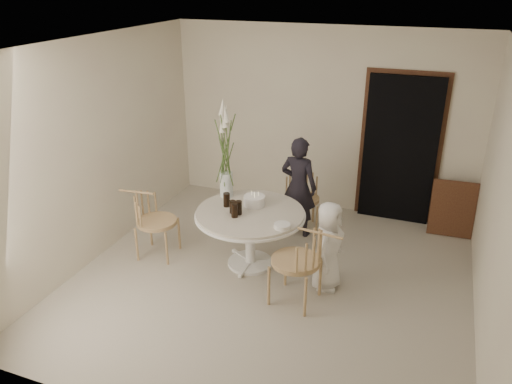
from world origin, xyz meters
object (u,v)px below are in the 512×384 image
(chair_far, at_px, (301,190))
(chair_left, at_px, (147,214))
(birthday_cake, at_px, (254,201))
(girl, at_px, (298,187))
(chair_right, at_px, (307,256))
(boy, at_px, (328,246))
(table, at_px, (250,220))
(flower_vase, at_px, (226,152))

(chair_far, bearing_deg, chair_left, -158.67)
(chair_far, height_order, birthday_cake, birthday_cake)
(girl, bearing_deg, chair_right, 116.43)
(girl, xyz_separation_m, birthday_cake, (-0.33, -0.82, 0.10))
(girl, xyz_separation_m, boy, (0.68, -1.13, -0.17))
(chair_right, bearing_deg, boy, 168.85)
(girl, height_order, boy, girl)
(girl, height_order, birthday_cake, girl)
(table, distance_m, chair_far, 1.29)
(boy, bearing_deg, chair_left, 96.42)
(chair_right, xyz_separation_m, boy, (0.14, 0.41, -0.07))
(chair_right, xyz_separation_m, chair_left, (-2.16, 0.32, -0.03))
(chair_left, xyz_separation_m, birthday_cake, (1.29, 0.39, 0.23))
(flower_vase, bearing_deg, chair_right, -33.38)
(chair_left, bearing_deg, birthday_cake, -79.65)
(flower_vase, bearing_deg, chair_left, -148.01)
(table, bearing_deg, chair_left, -170.62)
(chair_far, distance_m, flower_vase, 1.41)
(girl, relative_size, flower_vase, 1.12)
(chair_far, distance_m, chair_left, 2.16)
(chair_left, bearing_deg, flower_vase, -64.51)
(table, distance_m, boy, 1.00)
(table, xyz_separation_m, chair_far, (0.28, 1.25, -0.07))
(boy, xyz_separation_m, flower_vase, (-1.44, 0.45, 0.79))
(chair_right, xyz_separation_m, girl, (-0.54, 1.53, 0.10))
(chair_right, bearing_deg, chair_far, -154.86)
(birthday_cake, xyz_separation_m, flower_vase, (-0.43, 0.14, 0.53))
(table, bearing_deg, boy, -7.64)
(girl, bearing_deg, boy, 127.98)
(chair_right, bearing_deg, girl, -153.07)
(chair_right, height_order, chair_left, chair_right)
(chair_right, relative_size, boy, 0.88)
(chair_far, height_order, chair_right, chair_right)
(birthday_cake, bearing_deg, chair_far, 74.62)
(chair_far, xyz_separation_m, flower_vase, (-0.73, -0.93, 0.77))
(chair_right, height_order, girl, girl)
(chair_left, relative_size, birthday_cake, 3.37)
(chair_right, distance_m, flower_vase, 1.72)
(girl, distance_m, boy, 1.33)
(chair_left, height_order, birthday_cake, birthday_cake)
(chair_right, xyz_separation_m, flower_vase, (-1.30, 0.86, 0.72))
(table, distance_m, flower_vase, 0.89)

